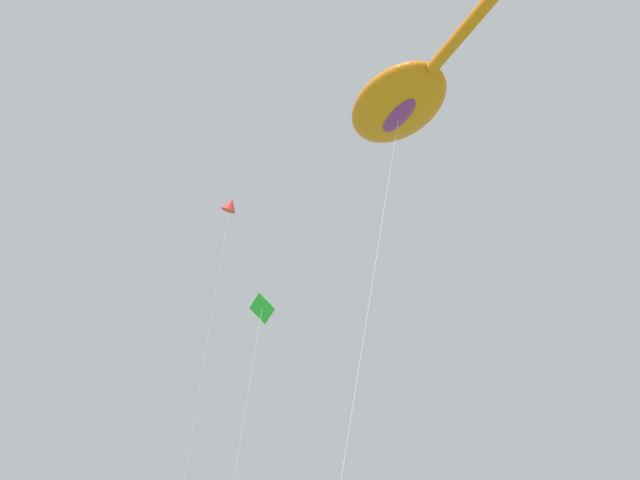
# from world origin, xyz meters

# --- Properties ---
(big_show_kite) EXTENTS (5.76, 11.28, 20.21)m
(big_show_kite) POSITION_xyz_m (3.22, 13.70, 19.57)
(big_show_kite) COLOR orange
(big_show_kite) RESTS_ON ground
(small_kite_delta_white) EXTENTS (2.61, 2.07, 16.15)m
(small_kite_delta_white) POSITION_xyz_m (2.26, 24.57, 14.95)
(small_kite_delta_white) COLOR green
(small_kite_delta_white) RESTS_ON ground
(small_kite_box_yellow) EXTENTS (3.09, 2.82, 25.91)m
(small_kite_box_yellow) POSITION_xyz_m (2.60, 31.33, 25.24)
(small_kite_box_yellow) COLOR red
(small_kite_box_yellow) RESTS_ON ground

